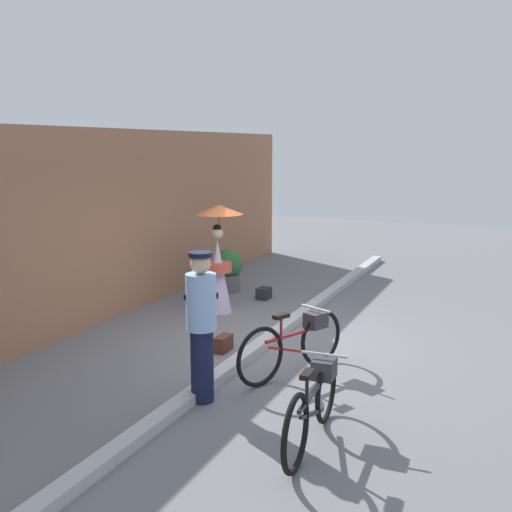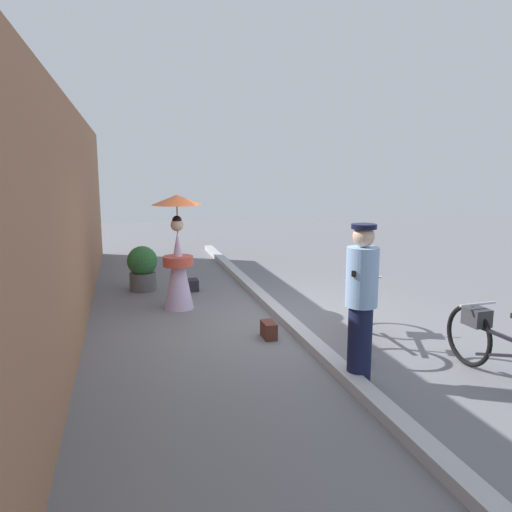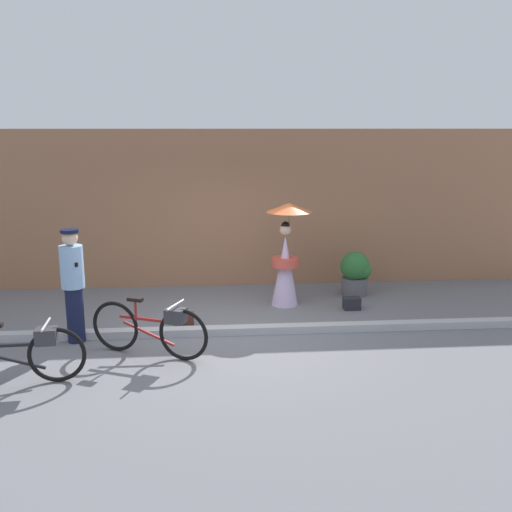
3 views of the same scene
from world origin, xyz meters
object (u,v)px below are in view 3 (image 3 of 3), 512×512
object	(u,v)px
person_with_parasol	(286,254)
backpack_spare	(184,319)
potted_plant_by_door	(356,272)
backpack_on_pavement	(352,303)
bicycle_near_officer	(18,353)
bicycle_far_side	(153,327)
person_officer	(73,282)

from	to	relation	value
person_with_parasol	backpack_spare	world-z (taller)	person_with_parasol
potted_plant_by_door	backpack_on_pavement	size ratio (longest dim) A/B	2.89
bicycle_near_officer	backpack_spare	distance (m)	2.83
bicycle_far_side	backpack_spare	bearing A→B (deg)	72.48
bicycle_far_side	person_officer	distance (m)	1.47
bicycle_near_officer	person_officer	size ratio (longest dim) A/B	1.04
person_with_parasol	potted_plant_by_door	world-z (taller)	person_with_parasol
person_officer	person_with_parasol	distance (m)	3.73
person_with_parasol	potted_plant_by_door	distance (m)	1.59
bicycle_near_officer	person_officer	xyz separation A→B (m)	(0.39, 1.46, 0.51)
person_officer	backpack_on_pavement	bearing A→B (deg)	14.79
bicycle_near_officer	potted_plant_by_door	bearing A→B (deg)	34.28
bicycle_far_side	person_with_parasol	world-z (taller)	person_with_parasol
backpack_on_pavement	bicycle_far_side	bearing A→B (deg)	-150.65
potted_plant_by_door	backpack_on_pavement	world-z (taller)	potted_plant_by_door
bicycle_far_side	person_with_parasol	bearing A→B (deg)	45.75
person_officer	backpack_on_pavement	size ratio (longest dim) A/B	5.88
person_officer	backpack_on_pavement	distance (m)	4.75
bicycle_near_officer	backpack_on_pavement	bearing A→B (deg)	28.35
bicycle_near_officer	person_officer	distance (m)	1.59
person_with_parasol	bicycle_far_side	bearing A→B (deg)	-134.25
bicycle_near_officer	person_officer	bearing A→B (deg)	75.08
person_with_parasol	potted_plant_by_door	size ratio (longest dim) A/B	2.21
person_with_parasol	backpack_on_pavement	bearing A→B (deg)	-18.16
person_with_parasol	backpack_spare	distance (m)	2.23
potted_plant_by_door	backpack_spare	size ratio (longest dim) A/B	2.65
bicycle_near_officer	backpack_on_pavement	world-z (taller)	bicycle_near_officer
backpack_spare	potted_plant_by_door	bearing A→B (deg)	25.57
person_with_parasol	backpack_on_pavement	world-z (taller)	person_with_parasol
person_officer	potted_plant_by_door	world-z (taller)	person_officer
bicycle_far_side	potted_plant_by_door	size ratio (longest dim) A/B	2.00
bicycle_far_side	backpack_spare	xyz separation A→B (m)	(0.38, 1.22, -0.31)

